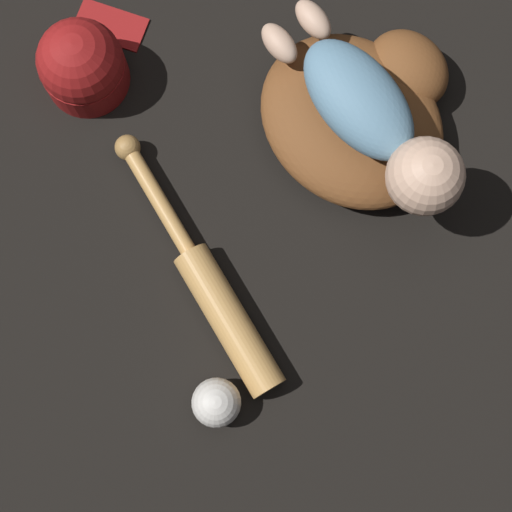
{
  "coord_description": "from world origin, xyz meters",
  "views": [
    {
      "loc": [
        0.31,
        -0.35,
        1.34
      ],
      "look_at": [
        0.09,
        -0.25,
        0.07
      ],
      "focal_mm": 60.0,
      "sensor_mm": 36.0,
      "label": 1
    }
  ],
  "objects_px": {
    "baby_figure": "(379,124)",
    "baseball_glove": "(361,112)",
    "baseball": "(216,403)",
    "baseball_bat": "(212,292)",
    "baseball_cap": "(82,64)"
  },
  "relations": [
    {
      "from": "baseball_glove",
      "to": "baseball_cap",
      "type": "height_order",
      "value": "baseball_cap"
    },
    {
      "from": "baseball_bat",
      "to": "baseball_glove",
      "type": "bearing_deg",
      "value": 115.79
    },
    {
      "from": "baseball",
      "to": "baseball_cap",
      "type": "height_order",
      "value": "baseball_cap"
    },
    {
      "from": "baby_figure",
      "to": "baseball",
      "type": "xyz_separation_m",
      "value": [
        0.26,
        -0.39,
        -0.11
      ]
    },
    {
      "from": "baby_figure",
      "to": "baseball_bat",
      "type": "distance_m",
      "value": 0.36
    },
    {
      "from": "baseball_bat",
      "to": "baby_figure",
      "type": "bearing_deg",
      "value": 108.23
    },
    {
      "from": "baseball_cap",
      "to": "baseball_bat",
      "type": "bearing_deg",
      "value": 5.29
    },
    {
      "from": "baseball_glove",
      "to": "baseball_cap",
      "type": "distance_m",
      "value": 0.45
    },
    {
      "from": "baby_figure",
      "to": "baseball_bat",
      "type": "relative_size",
      "value": 0.86
    },
    {
      "from": "baseball_glove",
      "to": "baby_figure",
      "type": "distance_m",
      "value": 0.11
    },
    {
      "from": "baseball",
      "to": "baseball_cap",
      "type": "bearing_deg",
      "value": 177.47
    },
    {
      "from": "baby_figure",
      "to": "baseball_bat",
      "type": "bearing_deg",
      "value": -71.77
    },
    {
      "from": "baseball_glove",
      "to": "baby_figure",
      "type": "height_order",
      "value": "baby_figure"
    },
    {
      "from": "baby_figure",
      "to": "baseball_glove",
      "type": "bearing_deg",
      "value": 169.85
    },
    {
      "from": "baseball_bat",
      "to": "baseball_cap",
      "type": "relative_size",
      "value": 2.27
    }
  ]
}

